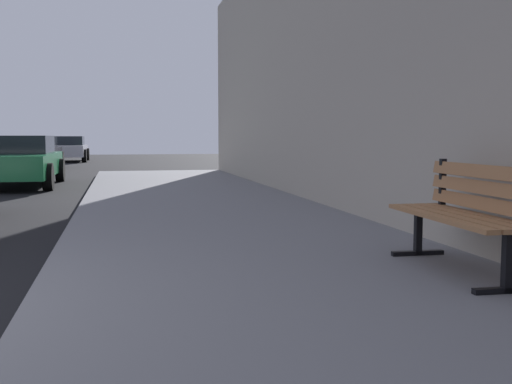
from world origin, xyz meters
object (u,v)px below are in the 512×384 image
(car_black, at_px, (35,152))
(car_silver, at_px, (68,149))
(car_green, at_px, (17,160))
(bench, at_px, (468,209))

(car_black, xyz_separation_m, car_silver, (0.68, 7.01, 0.00))
(car_green, bearing_deg, car_black, -85.33)
(bench, bearing_deg, car_silver, 102.73)
(car_black, relative_size, car_silver, 0.93)
(bench, relative_size, car_green, 0.36)
(car_black, bearing_deg, car_silver, -95.57)
(car_silver, bearing_deg, bench, 100.86)
(bench, height_order, car_black, car_black)
(car_black, distance_m, car_silver, 7.04)
(car_green, distance_m, car_black, 8.82)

